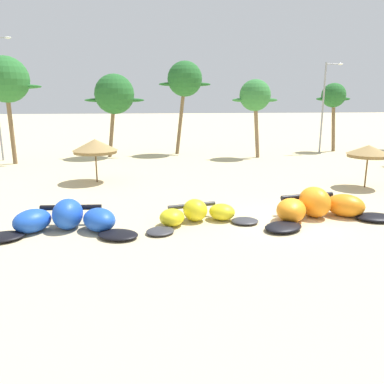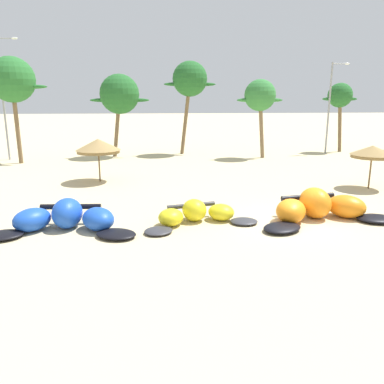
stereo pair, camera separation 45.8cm
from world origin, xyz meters
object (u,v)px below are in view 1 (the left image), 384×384
object	(u,v)px
kite_far_left	(66,220)
lamppost_west_center	(325,103)
kite_left	(197,214)
beach_umbrella_near_van	(95,146)
palm_left	(114,95)
palm_left_of_gap	(185,80)
beach_umbrella_middle	(368,151)
palm_leftmost	(6,80)
palm_center_left	(255,96)
kite_left_of_center	(319,207)
palm_center_right	(334,97)

from	to	relation	value
kite_far_left	lamppost_west_center	distance (m)	31.48
kite_left	beach_umbrella_near_van	bearing A→B (deg)	120.64
beach_umbrella_near_van	palm_left	bearing A→B (deg)	87.38
kite_left	palm_left_of_gap	bearing A→B (deg)	85.71
beach_umbrella_middle	lamppost_west_center	xyz separation A→B (m)	(4.28, 15.77, 2.74)
palm_leftmost	palm_left_of_gap	xyz separation A→B (m)	(15.54, 4.59, 0.31)
beach_umbrella_near_van	palm_left_of_gap	xyz separation A→B (m)	(7.43, 13.11, 4.93)
palm_left_of_gap	lamppost_west_center	size ratio (longest dim) A/B	1.01
palm_center_left	kite_left_of_center	bearing A→B (deg)	-96.36
kite_far_left	palm_center_left	world-z (taller)	palm_center_left
beach_umbrella_near_van	palm_center_left	xyz separation A→B (m)	(13.72, 9.67, 3.32)
kite_left	beach_umbrella_middle	world-z (taller)	beach_umbrella_middle
kite_far_left	palm_left	world-z (taller)	palm_left
beach_umbrella_near_van	beach_umbrella_middle	size ratio (longest dim) A/B	1.10
beach_umbrella_near_van	kite_left_of_center	bearing A→B (deg)	-40.12
palm_leftmost	palm_left	world-z (taller)	palm_leftmost
kite_left	palm_leftmost	xyz separation A→B (m)	(-13.83, 18.18, 6.69)
palm_left	palm_center_left	world-z (taller)	palm_left
beach_umbrella_middle	lamppost_west_center	world-z (taller)	lamppost_west_center
palm_leftmost	lamppost_west_center	world-z (taller)	lamppost_west_center
kite_left_of_center	palm_left	bearing A→B (deg)	117.07
kite_left	beach_umbrella_middle	bearing A→B (deg)	26.81
kite_left	lamppost_west_center	world-z (taller)	lamppost_west_center
beach_umbrella_middle	palm_left_of_gap	bearing A→B (deg)	120.79
beach_umbrella_middle	palm_center_right	bearing A→B (deg)	71.23
palm_left	palm_center_left	xyz separation A→B (m)	(13.18, -2.14, -0.16)
palm_leftmost	lamppost_west_center	distance (m)	30.13
kite_far_left	palm_left	xyz separation A→B (m)	(0.64, 21.97, 5.44)
palm_left	palm_left_of_gap	world-z (taller)	palm_left_of_gap
palm_center_left	palm_center_right	world-z (taller)	palm_center_left
palm_center_left	lamppost_west_center	size ratio (longest dim) A/B	0.81
lamppost_west_center	palm_center_left	bearing A→B (deg)	-163.50
beach_umbrella_near_van	palm_left_of_gap	distance (m)	15.85
palm_left	lamppost_west_center	size ratio (longest dim) A/B	0.87
kite_far_left	palm_leftmost	bearing A→B (deg)	113.23
beach_umbrella_near_van	kite_left	bearing A→B (deg)	-59.36
kite_left	palm_center_left	world-z (taller)	palm_center_left
kite_left_of_center	palm_center_right	world-z (taller)	palm_center_right
lamppost_west_center	beach_umbrella_middle	bearing A→B (deg)	-105.20
kite_far_left	beach_umbrella_middle	xyz separation A→B (m)	(17.55, 6.44, 1.85)
palm_leftmost	lamppost_west_center	xyz separation A→B (m)	(29.85, 3.52, -1.98)
lamppost_west_center	kite_far_left	bearing A→B (deg)	-134.51
kite_left_of_center	beach_umbrella_middle	distance (m)	8.62
kite_left_of_center	palm_leftmost	world-z (taller)	palm_leftmost
palm_leftmost	palm_left_of_gap	size ratio (longest dim) A/B	0.98
kite_left	lamppost_west_center	size ratio (longest dim) A/B	0.60
beach_umbrella_middle	palm_left	xyz separation A→B (m)	(-16.91, 15.53, 3.59)
beach_umbrella_middle	palm_center_right	distance (m)	18.10
beach_umbrella_near_van	palm_left_of_gap	size ratio (longest dim) A/B	0.33
beach_umbrella_near_van	palm_left	distance (m)	12.33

